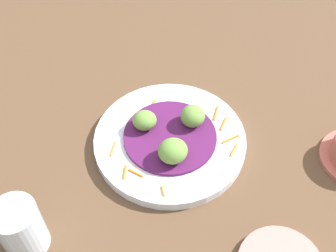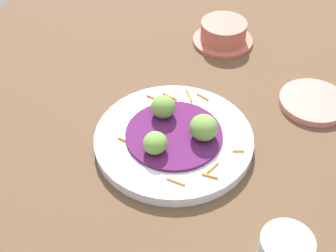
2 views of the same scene
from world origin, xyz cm
name	(u,v)px [view 1 (image 1 of 2)]	position (x,y,z in cm)	size (l,w,h in cm)	color
table_surface	(197,164)	(0.00, 0.00, 1.00)	(110.00, 110.00, 2.00)	brown
main_plate	(170,141)	(4.83, -4.14, 2.98)	(28.00, 28.00, 1.97)	silver
cabbage_bed	(170,136)	(4.83, -4.14, 4.29)	(17.12, 17.12, 0.65)	#51194C
carrot_garnish	(182,143)	(2.73, -2.57, 4.17)	(23.68, 21.88, 0.40)	orange
guac_scoop_left	(173,151)	(4.62, 0.97, 6.70)	(4.85, 5.18, 4.17)	olive
guac_scoop_center	(193,116)	(0.51, -6.88, 6.60)	(4.57, 4.47, 3.95)	olive
guac_scoop_right	(145,120)	(9.36, -6.51, 6.31)	(4.44, 4.10, 3.39)	olive
water_glass	(21,228)	(28.14, 14.31, 6.93)	(6.89, 6.89, 9.85)	silver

